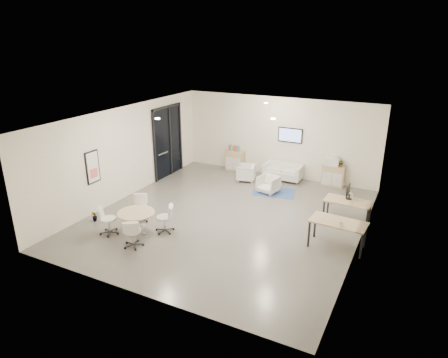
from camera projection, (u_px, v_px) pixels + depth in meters
The scene contains 21 objects.
room_shell at pixel (228, 169), 12.17m from camera, with size 9.60×10.60×4.80m.
glass_door at pixel (168, 139), 15.99m from camera, with size 0.09×1.90×2.85m.
artwork at pixel (93, 167), 12.54m from camera, with size 0.05×0.54×1.04m.
wall_tv at pixel (290, 135), 15.64m from camera, with size 0.98×0.06×0.58m.
ceiling_spots at pixel (235, 113), 12.41m from camera, with size 3.14×4.14×0.03m.
sideboard_left at pixel (235, 161), 16.92m from camera, with size 0.76×0.40×0.85m.
sideboard_right at pixel (333, 176), 15.16m from camera, with size 0.83×0.40×0.83m.
books at pixel (234, 148), 16.76m from camera, with size 0.44×0.14×0.22m.
printer at pixel (333, 161), 14.99m from camera, with size 0.51×0.43×0.36m.
loveseat at pixel (283, 172), 15.89m from camera, with size 1.51×0.77×0.56m.
blue_rug at pixel (274, 192), 14.69m from camera, with size 1.50×1.00×0.01m, color #2C4788.
armchair_left at pixel (246, 172), 15.76m from camera, with size 0.69×0.64×0.71m, color silver.
armchair_right at pixel (268, 183), 14.56m from camera, with size 0.68×0.63×0.69m, color silver.
desk_rear at pixel (348, 203), 12.15m from camera, with size 1.40×0.74×0.72m.
desk_front at pixel (338, 224), 10.69m from camera, with size 1.53×0.84×0.77m.
monitor at pixel (348, 192), 12.19m from camera, with size 0.20×0.50×0.44m.
round_table at pixel (136, 215), 11.53m from camera, with size 1.07×1.07×0.65m.
meeting_chairs at pixel (137, 220), 11.58m from camera, with size 2.17×2.17×0.82m.
plant_cabinet at pixel (341, 164), 14.85m from camera, with size 0.25×0.28×0.22m, color #3F7F3F.
plant_floor at pixel (95, 219), 12.39m from camera, with size 0.18×0.34×0.15m, color #3F7F3F.
cup at pixel (341, 224), 10.40m from camera, with size 0.11×0.09×0.11m, color white.
Camera 1 is at (5.12, -10.33, 5.50)m, focal length 32.00 mm.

